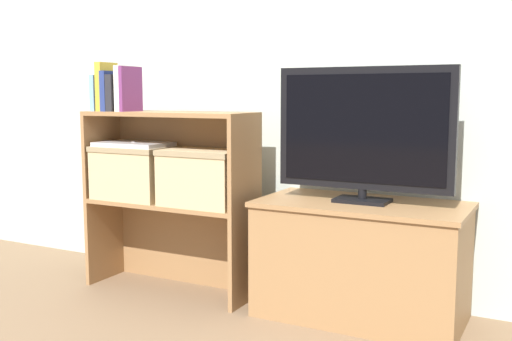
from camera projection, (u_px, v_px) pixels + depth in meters
name	position (u px, v px, depth m)	size (l,w,h in m)	color
ground_plane	(241.00, 315.00, 2.54)	(16.00, 16.00, 0.00)	brown
wall_back	(289.00, 36.00, 2.80)	(10.00, 0.05, 2.40)	#B2BCB2
tv_stand	(361.00, 260.00, 2.49)	(0.85, 0.45, 0.49)	olive
tv	(364.00, 131.00, 2.42)	(0.73, 0.14, 0.55)	black
bookshelf_lower_tier	(178.00, 232.00, 2.89)	(0.83, 0.28, 0.43)	olive
bookshelf_upper_tier	(176.00, 144.00, 2.83)	(0.83, 0.28, 0.42)	olive
book_skyblue	(101.00, 93.00, 2.89)	(0.03, 0.14, 0.17)	#709ECC
book_mustard	(107.00, 87.00, 2.87)	(0.03, 0.13, 0.23)	gold
book_navy	(113.00, 91.00, 2.86)	(0.03, 0.16, 0.19)	navy
book_charcoal	(119.00, 93.00, 2.84)	(0.04, 0.16, 0.17)	#232328
book_ivory	(126.00, 89.00, 2.82)	(0.03, 0.14, 0.21)	silver
book_plum	(131.00, 89.00, 2.81)	(0.02, 0.15, 0.21)	#6B2D66
storage_basket_left	(135.00, 170.00, 2.88)	(0.37, 0.25, 0.25)	tan
storage_basket_right	(204.00, 175.00, 2.70)	(0.37, 0.25, 0.25)	tan
laptop	(134.00, 144.00, 2.86)	(0.35, 0.22, 0.02)	#BCBCC1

